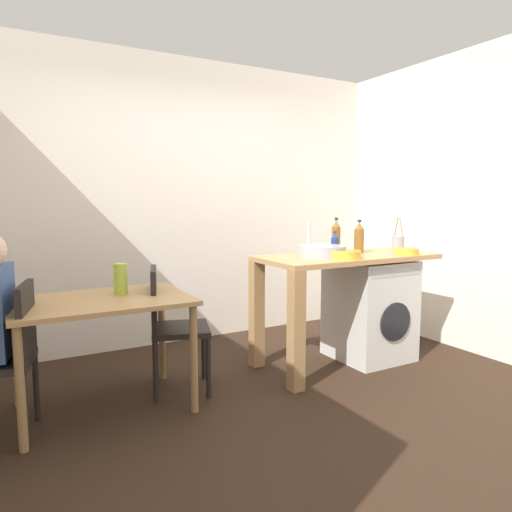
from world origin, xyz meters
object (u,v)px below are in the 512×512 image
object	(u,v)px
bottle_clear_small	(359,238)
mixing_bowl	(345,254)
dining_table	(102,313)
bottle_tall_green	(335,243)
utensil_crock	(398,243)
vase	(120,279)
chair_opposite	(170,322)
chair_person_seat	(8,352)
bottle_squat_brown	(336,236)
colander	(406,251)
washing_machine	(369,309)

from	to	relation	value
bottle_clear_small	mixing_bowl	distance (m)	0.47
dining_table	bottle_clear_small	distance (m)	2.20
dining_table	bottle_tall_green	world-z (taller)	bottle_tall_green
utensil_crock	vase	xyz separation A→B (m)	(-2.45, 0.12, -0.15)
dining_table	bottle_clear_small	bearing A→B (deg)	0.02
chair_opposite	utensil_crock	distance (m)	2.18
dining_table	chair_person_seat	distance (m)	0.58
chair_opposite	mixing_bowl	distance (m)	1.42
bottle_clear_small	utensil_crock	distance (m)	0.45
bottle_clear_small	vase	distance (m)	2.02
bottle_tall_green	utensil_crock	world-z (taller)	utensil_crock
chair_person_seat	bottle_squat_brown	bearing A→B (deg)	-69.89
dining_table	bottle_squat_brown	distance (m)	2.12
bottle_tall_green	bottle_squat_brown	xyz separation A→B (m)	(0.13, 0.14, 0.05)
chair_opposite	bottle_squat_brown	xyz separation A→B (m)	(1.59, 0.13, 0.55)
chair_opposite	bottle_squat_brown	distance (m)	1.69
bottle_clear_small	colander	xyz separation A→B (m)	(0.26, -0.29, -0.10)
chair_person_seat	utensil_crock	size ratio (longest dim) A/B	3.00
bottle_clear_small	bottle_squat_brown	bearing A→B (deg)	114.19
colander	dining_table	bearing A→B (deg)	173.14
bottle_tall_green	mixing_bowl	distance (m)	0.37
mixing_bowl	vase	bearing A→B (deg)	167.20
washing_machine	utensil_crock	distance (m)	0.67
vase	chair_opposite	bearing A→B (deg)	-4.81
chair_person_seat	bottle_clear_small	distance (m)	2.76
chair_opposite	vase	distance (m)	0.47
bottle_tall_green	colander	world-z (taller)	bottle_tall_green
bottle_squat_brown	bottle_clear_small	world-z (taller)	bottle_squat_brown
bottle_squat_brown	chair_opposite	bearing A→B (deg)	-175.38
bottle_squat_brown	bottle_clear_small	bearing A→B (deg)	-65.81
utensil_crock	bottle_clear_small	bearing A→B (deg)	177.16
bottle_tall_green	washing_machine	bearing A→B (deg)	-24.24
chair_person_seat	bottle_squat_brown	distance (m)	2.69
chair_person_seat	mixing_bowl	distance (m)	2.38
colander	bottle_clear_small	bearing A→B (deg)	131.90
chair_opposite	bottle_tall_green	distance (m)	1.55
bottle_clear_small	washing_machine	bearing A→B (deg)	-44.94
mixing_bowl	utensil_crock	xyz separation A→B (m)	(0.82, 0.25, 0.03)
chair_person_seat	bottle_tall_green	distance (m)	2.54
chair_opposite	bottle_clear_small	size ratio (longest dim) A/B	3.14
chair_opposite	colander	distance (m)	2.03
washing_machine	bottle_clear_small	bearing A→B (deg)	135.06
chair_person_seat	washing_machine	xyz separation A→B (m)	(2.78, 0.04, -0.08)
bottle_tall_green	vase	bearing A→B (deg)	178.65
chair_person_seat	bottle_clear_small	bearing A→B (deg)	-74.33
bottle_tall_green	bottle_squat_brown	size ratio (longest dim) A/B	0.64
chair_person_seat	mixing_bowl	xyz separation A→B (m)	(2.33, -0.15, 0.45)
utensil_crock	chair_person_seat	bearing A→B (deg)	-178.26
washing_machine	vase	size ratio (longest dim) A/B	4.14
chair_opposite	vase	bearing A→B (deg)	-77.35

